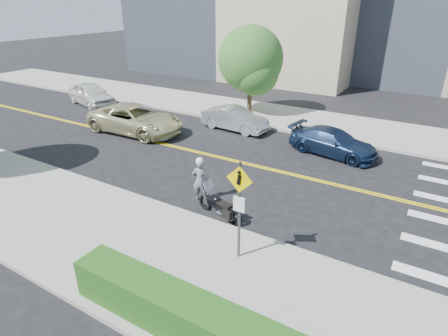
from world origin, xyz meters
The scene contains 11 objects.
ground_plane centered at (0.00, 0.00, 0.00)m, with size 120.00×120.00×0.00m, color black.
sidewalk_near centered at (0.00, -7.50, 0.07)m, with size 60.00×5.00×0.15m, color #9E9B91.
sidewalk_far centered at (0.00, 7.50, 0.07)m, with size 60.00×5.00×0.15m, color #9E9B91.
pedestrian_sign centered at (4.20, -6.31, 1.96)m, with size 0.78×0.08×3.00m.
motorcyclist centered at (1.21, -3.87, 0.86)m, with size 0.71×0.62×1.73m.
motorcycle centered at (2.46, -4.53, 0.60)m, with size 1.97×0.60×1.20m, color black, non-canonical shape.
suv centered at (-6.33, 0.69, 0.78)m, with size 2.58×5.60×1.56m, color beige.
parked_car_white centered at (-13.23, 3.52, 0.77)m, with size 1.83×4.55×1.55m, color white.
parked_car_silver centered at (-1.77, 3.98, 0.65)m, with size 1.39×3.97×1.31m, color #B1B5BA.
parked_car_blue centered at (4.16, 3.18, 0.63)m, with size 1.76×4.33×1.26m, color #192B4C.
tree_far_a centered at (-2.57, 7.30, 3.52)m, with size 4.07×4.07×5.57m.
Camera 1 is at (8.41, -14.09, 7.01)m, focal length 30.00 mm.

